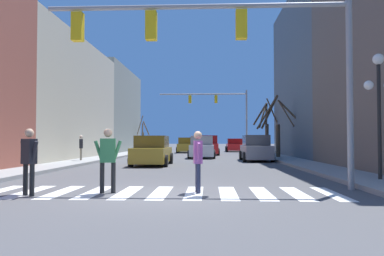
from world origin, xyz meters
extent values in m
plane|color=#4C4C4F|center=(0.00, 0.00, 0.00)|extent=(240.00, 240.00, 0.00)
cube|color=#BCB299|center=(-10.56, 16.95, 4.30)|extent=(6.00, 15.65, 8.60)
cube|color=gray|center=(-10.56, 31.54, 4.59)|extent=(6.00, 13.53, 9.18)
cube|color=#515B66|center=(10.56, 19.89, 6.31)|extent=(6.00, 13.30, 12.62)
cube|color=white|center=(-3.60, 0.38, 0.00)|extent=(0.45, 2.60, 0.01)
cube|color=white|center=(-2.70, 0.38, 0.00)|extent=(0.45, 2.60, 0.01)
cube|color=white|center=(-1.80, 0.38, 0.00)|extent=(0.45, 2.60, 0.01)
cube|color=white|center=(-0.90, 0.38, 0.00)|extent=(0.45, 2.60, 0.01)
cube|color=white|center=(0.00, 0.38, 0.00)|extent=(0.45, 2.60, 0.01)
cube|color=white|center=(0.90, 0.38, 0.00)|extent=(0.45, 2.60, 0.01)
cube|color=white|center=(1.80, 0.38, 0.00)|extent=(0.45, 2.60, 0.01)
cube|color=white|center=(2.70, 0.38, 0.00)|extent=(0.45, 2.60, 0.01)
cube|color=white|center=(3.60, 0.38, 0.00)|extent=(0.45, 2.60, 0.01)
cube|color=white|center=(4.50, 0.38, 0.00)|extent=(0.45, 2.60, 0.01)
cylinder|color=gray|center=(5.30, 1.16, 2.85)|extent=(0.18, 0.18, 5.70)
cylinder|color=gray|center=(0.92, 1.16, 5.30)|extent=(8.75, 0.14, 0.14)
cube|color=yellow|center=(2.24, 1.16, 4.75)|extent=(0.32, 0.28, 0.84)
cube|color=yellow|center=(-0.39, 1.16, 4.75)|extent=(0.32, 0.28, 0.84)
cube|color=yellow|center=(-2.58, 1.16, 4.75)|extent=(0.32, 0.28, 0.84)
cylinder|color=gray|center=(5.30, 30.31, 3.36)|extent=(0.18, 0.18, 6.71)
cylinder|color=gray|center=(0.65, 30.31, 6.31)|extent=(9.29, 0.14, 0.14)
cube|color=yellow|center=(2.05, 30.31, 5.76)|extent=(0.32, 0.28, 0.84)
cube|color=yellow|center=(-0.74, 30.31, 5.76)|extent=(0.32, 0.28, 0.84)
cylinder|color=black|center=(6.79, 2.71, 2.00)|extent=(0.12, 0.12, 3.71)
sphere|color=white|center=(6.79, 2.71, 4.04)|extent=(0.36, 0.36, 0.36)
sphere|color=white|center=(6.47, 2.71, 3.19)|extent=(0.31, 0.31, 0.31)
cube|color=#A38423|center=(-1.16, 31.46, 0.58)|extent=(1.83, 4.32, 0.81)
cube|color=#594813|center=(-1.16, 31.46, 1.32)|extent=(1.68, 2.25, 0.67)
cylinder|color=black|center=(-0.23, 30.12, 0.32)|extent=(0.22, 0.64, 0.64)
cylinder|color=black|center=(-2.09, 30.12, 0.32)|extent=(0.22, 0.64, 0.64)
cylinder|color=black|center=(-0.23, 32.80, 0.32)|extent=(0.22, 0.64, 0.64)
cylinder|color=black|center=(-2.09, 32.80, 0.32)|extent=(0.22, 0.64, 0.64)
cube|color=red|center=(4.35, 34.93, 0.56)|extent=(1.90, 4.10, 0.76)
cube|color=maroon|center=(4.35, 34.93, 1.24)|extent=(1.75, 2.13, 0.62)
cylinder|color=black|center=(3.38, 36.20, 0.32)|extent=(0.22, 0.64, 0.64)
cylinder|color=black|center=(5.32, 36.20, 0.32)|extent=(0.22, 0.64, 0.64)
cylinder|color=black|center=(3.38, 33.66, 0.32)|extent=(0.22, 0.64, 0.64)
cylinder|color=black|center=(5.32, 33.66, 0.32)|extent=(0.22, 0.64, 0.64)
cube|color=#A38423|center=(-1.88, 11.14, 0.58)|extent=(1.79, 4.32, 0.81)
cube|color=#594813|center=(-1.88, 11.14, 1.31)|extent=(1.65, 2.24, 0.66)
cylinder|color=black|center=(-0.97, 9.81, 0.32)|extent=(0.22, 0.64, 0.64)
cylinder|color=black|center=(-2.79, 9.81, 0.32)|extent=(0.22, 0.64, 0.64)
cylinder|color=black|center=(-0.97, 12.48, 0.32)|extent=(0.22, 0.64, 0.64)
cylinder|color=black|center=(-2.79, 12.48, 0.32)|extent=(0.22, 0.64, 0.64)
cube|color=silver|center=(0.74, 19.44, 0.60)|extent=(1.80, 4.21, 0.85)
cube|color=slate|center=(0.74, 19.44, 1.37)|extent=(1.66, 2.19, 0.69)
cylinder|color=black|center=(-0.18, 20.74, 0.32)|extent=(0.22, 0.64, 0.64)
cylinder|color=black|center=(1.66, 20.74, 0.32)|extent=(0.22, 0.64, 0.64)
cylinder|color=black|center=(-0.18, 18.13, 0.32)|extent=(0.22, 0.64, 0.64)
cylinder|color=black|center=(1.66, 18.13, 0.32)|extent=(0.22, 0.64, 0.64)
cube|color=gray|center=(4.44, 15.67, 0.60)|extent=(1.72, 4.55, 0.85)
cube|color=#464648|center=(4.44, 15.67, 1.38)|extent=(1.59, 2.36, 0.70)
cylinder|color=black|center=(3.56, 17.07, 0.32)|extent=(0.22, 0.64, 0.64)
cylinder|color=black|center=(5.32, 17.07, 0.32)|extent=(0.22, 0.64, 0.64)
cylinder|color=black|center=(3.56, 14.26, 0.32)|extent=(0.22, 0.64, 0.64)
cylinder|color=black|center=(5.32, 14.26, 0.32)|extent=(0.22, 0.64, 0.64)
cube|color=red|center=(1.18, 25.25, 0.63)|extent=(1.89, 4.11, 0.90)
cube|color=maroon|center=(1.18, 25.25, 1.45)|extent=(1.74, 2.14, 0.74)
cylinder|color=black|center=(0.22, 26.52, 0.32)|extent=(0.22, 0.64, 0.64)
cylinder|color=black|center=(2.14, 26.52, 0.32)|extent=(0.22, 0.64, 0.64)
cylinder|color=black|center=(0.22, 23.97, 0.32)|extent=(0.22, 0.64, 0.64)
cylinder|color=black|center=(2.14, 23.97, 0.32)|extent=(0.22, 0.64, 0.64)
cylinder|color=black|center=(-3.14, -0.39, 0.40)|extent=(0.12, 0.12, 0.81)
cylinder|color=black|center=(-3.39, -0.24, 0.40)|extent=(0.12, 0.12, 0.81)
cube|color=black|center=(-3.27, -0.32, 1.12)|extent=(0.45, 0.40, 0.64)
sphere|color=tan|center=(-3.27, -0.32, 1.59)|extent=(0.23, 0.23, 0.23)
cylinder|color=black|center=(-3.07, -0.44, 1.08)|extent=(0.28, 0.22, 0.62)
cylinder|color=black|center=(-3.46, -0.19, 1.08)|extent=(0.28, 0.22, 0.62)
cylinder|color=black|center=(-1.54, 0.23, 0.41)|extent=(0.12, 0.12, 0.81)
cylinder|color=black|center=(-1.25, 0.29, 0.41)|extent=(0.12, 0.12, 0.81)
cube|color=#337542|center=(-1.40, 0.26, 1.13)|extent=(0.43, 0.29, 0.64)
sphere|color=tan|center=(-1.40, 0.26, 1.60)|extent=(0.23, 0.23, 0.23)
cylinder|color=#337542|center=(-1.62, 0.22, 1.09)|extent=(0.29, 0.14, 0.62)
cylinder|color=#337542|center=(-1.17, 0.30, 1.09)|extent=(0.29, 0.14, 0.62)
cylinder|color=#7A705B|center=(-6.62, 13.22, 0.52)|extent=(0.11, 0.11, 0.73)
cylinder|color=#7A705B|center=(-6.73, 13.47, 0.52)|extent=(0.11, 0.11, 0.73)
cube|color=black|center=(-6.67, 13.35, 1.17)|extent=(0.32, 0.41, 0.58)
sphere|color=beige|center=(-6.67, 13.35, 1.60)|extent=(0.21, 0.21, 0.21)
cylinder|color=black|center=(-6.60, 13.16, 1.13)|extent=(0.17, 0.26, 0.56)
cylinder|color=black|center=(-6.75, 13.54, 1.13)|extent=(0.17, 0.26, 0.56)
cylinder|color=#282D47|center=(1.02, 0.29, 0.39)|extent=(0.12, 0.12, 0.78)
cylinder|color=#282D47|center=(0.98, 0.57, 0.39)|extent=(0.12, 0.12, 0.78)
cube|color=#9E4C93|center=(1.00, 0.43, 1.09)|extent=(0.26, 0.40, 0.61)
sphere|color=tan|center=(1.00, 0.43, 1.54)|extent=(0.22, 0.22, 0.22)
cylinder|color=#9E4C93|center=(1.03, 0.21, 1.05)|extent=(0.12, 0.28, 0.60)
cylinder|color=#9E4C93|center=(0.97, 0.65, 1.05)|extent=(0.12, 0.28, 0.60)
cylinder|color=#473828|center=(6.40, 18.26, 1.35)|extent=(0.30, 0.30, 2.40)
cylinder|color=#473828|center=(5.68, 18.76, 3.48)|extent=(1.52, 1.16, 2.55)
cylinder|color=#473828|center=(6.84, 17.51, 3.33)|extent=(0.88, 1.62, 2.04)
cylinder|color=#473828|center=(7.31, 17.84, 3.31)|extent=(1.90, 1.06, 2.18)
cylinder|color=#473828|center=(5.87, 18.84, 3.51)|extent=(1.17, 1.34, 2.54)
cylinder|color=#473828|center=(6.71, 25.62, 1.52)|extent=(0.33, 0.33, 2.74)
cylinder|color=#473828|center=(6.23, 24.83, 3.64)|extent=(1.03, 1.76, 2.37)
cylinder|color=#473828|center=(7.14, 25.25, 4.08)|extent=(0.97, 0.87, 2.48)
cylinder|color=#473828|center=(6.53, 24.75, 3.52)|extent=(0.49, 1.89, 2.01)
cylinder|color=#473828|center=(6.79, 26.28, 3.70)|extent=(0.28, 1.45, 2.39)
cylinder|color=#473828|center=(6.12, 25.83, 3.84)|extent=(1.35, 0.61, 2.13)
cylinder|color=brown|center=(-6.70, 35.26, 1.24)|extent=(0.30, 0.30, 2.18)
cylinder|color=brown|center=(-6.42, 36.03, 2.84)|extent=(0.62, 1.66, 1.78)
cylinder|color=brown|center=(-6.96, 34.76, 3.19)|extent=(0.61, 1.11, 2.36)
cylinder|color=brown|center=(-6.84, 35.74, 2.75)|extent=(0.40, 1.08, 1.47)
camera|label=1|loc=(1.30, -9.61, 1.42)|focal=35.00mm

